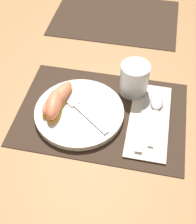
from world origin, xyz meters
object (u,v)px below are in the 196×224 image
at_px(knife, 143,122).
at_px(spoon, 156,108).
at_px(fork, 78,107).
at_px(plate, 79,112).
at_px(juice_glass, 134,80).
at_px(citrus_wedge_0, 57,99).
at_px(citrus_wedge_1, 54,105).

xyz_separation_m(knife, spoon, (0.03, 0.05, 0.00)).
bearing_deg(fork, plate, -58.13).
distance_m(juice_glass, knife, 0.12).
bearing_deg(citrus_wedge_0, juice_glass, 28.37).
relative_size(juice_glass, citrus_wedge_1, 0.82).
height_order(plate, knife, plate).
distance_m(spoon, fork, 0.21).
relative_size(plate, citrus_wedge_0, 1.66).
height_order(plate, juice_glass, juice_glass).
distance_m(fork, citrus_wedge_0, 0.06).
xyz_separation_m(knife, citrus_wedge_1, (-0.23, -0.01, 0.03)).
xyz_separation_m(juice_glass, fork, (-0.13, -0.11, -0.02)).
xyz_separation_m(spoon, citrus_wedge_0, (-0.26, -0.04, 0.02)).
bearing_deg(knife, juice_glass, 110.16).
xyz_separation_m(plate, citrus_wedge_1, (-0.06, -0.01, 0.03)).
relative_size(plate, citrus_wedge_1, 2.12).
bearing_deg(spoon, plate, -164.59).
bearing_deg(fork, spoon, 12.66).
distance_m(juice_glass, citrus_wedge_1, 0.23).
distance_m(plate, knife, 0.17).
distance_m(juice_glass, fork, 0.17).
bearing_deg(fork, juice_glass, 38.78).
relative_size(fork, citrus_wedge_1, 1.52).
xyz_separation_m(citrus_wedge_0, citrus_wedge_1, (-0.00, -0.02, 0.00)).
bearing_deg(juice_glass, plate, -137.78).
bearing_deg(citrus_wedge_0, spoon, 9.02).
distance_m(spoon, citrus_wedge_0, 0.26).
bearing_deg(spoon, knife, -119.30).
height_order(juice_glass, spoon, juice_glass).
height_order(spoon, fork, fork).
distance_m(juice_glass, citrus_wedge_0, 0.21).
bearing_deg(plate, juice_glass, 42.22).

